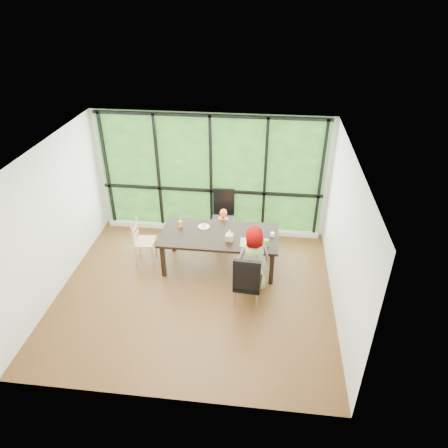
# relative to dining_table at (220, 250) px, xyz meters

# --- Properties ---
(ground) EXTENTS (5.00, 5.00, 0.00)m
(ground) POSITION_rel_dining_table_xyz_m (-0.35, -0.86, -0.38)
(ground) COLOR black
(ground) RESTS_ON ground
(back_wall) EXTENTS (5.00, 0.00, 5.00)m
(back_wall) POSITION_rel_dining_table_xyz_m (-0.35, 1.39, 0.98)
(back_wall) COLOR silver
(back_wall) RESTS_ON ground
(foliage_backdrop) EXTENTS (4.80, 0.02, 2.65)m
(foliage_backdrop) POSITION_rel_dining_table_xyz_m (-0.35, 1.37, 0.98)
(foliage_backdrop) COLOR #194C18
(foliage_backdrop) RESTS_ON back_wall
(window_mullions) EXTENTS (4.80, 0.06, 2.65)m
(window_mullions) POSITION_rel_dining_table_xyz_m (-0.35, 1.33, 0.98)
(window_mullions) COLOR black
(window_mullions) RESTS_ON back_wall
(window_sill) EXTENTS (4.80, 0.12, 0.10)m
(window_sill) POSITION_rel_dining_table_xyz_m (-0.35, 1.29, -0.33)
(window_sill) COLOR silver
(window_sill) RESTS_ON ground
(dining_table) EXTENTS (2.26, 1.08, 0.75)m
(dining_table) POSITION_rel_dining_table_xyz_m (0.00, 0.00, 0.00)
(dining_table) COLOR black
(dining_table) RESTS_ON ground
(chair_window_leather) EXTENTS (0.47, 0.47, 1.08)m
(chair_window_leather) POSITION_rel_dining_table_xyz_m (-0.06, 1.09, 0.17)
(chair_window_leather) COLOR black
(chair_window_leather) RESTS_ON ground
(chair_interior_leather) EXTENTS (0.49, 0.49, 1.08)m
(chair_interior_leather) POSITION_rel_dining_table_xyz_m (0.62, -1.05, 0.17)
(chair_interior_leather) COLOR black
(chair_interior_leather) RESTS_ON ground
(chair_end_beech) EXTENTS (0.43, 0.45, 0.90)m
(chair_end_beech) POSITION_rel_dining_table_xyz_m (-1.51, 0.01, 0.08)
(chair_end_beech) COLOR tan
(chair_end_beech) RESTS_ON ground
(child_toddler) EXTENTS (0.38, 0.29, 0.92)m
(child_toddler) POSITION_rel_dining_table_xyz_m (-0.00, 0.65, 0.09)
(child_toddler) COLOR orange
(child_toddler) RESTS_ON ground
(child_older) EXTENTS (0.73, 0.59, 1.31)m
(child_older) POSITION_rel_dining_table_xyz_m (0.67, -0.60, 0.28)
(child_older) COLOR slate
(child_older) RESTS_ON ground
(placemat) EXTENTS (0.41, 0.30, 0.01)m
(placemat) POSITION_rel_dining_table_xyz_m (0.63, -0.22, 0.38)
(placemat) COLOR tan
(placemat) RESTS_ON dining_table
(plate_far) EXTENTS (0.23, 0.23, 0.01)m
(plate_far) POSITION_rel_dining_table_xyz_m (-0.34, 0.23, 0.38)
(plate_far) COLOR white
(plate_far) RESTS_ON dining_table
(plate_near) EXTENTS (0.21, 0.21, 0.01)m
(plate_near) POSITION_rel_dining_table_xyz_m (0.61, -0.24, 0.38)
(plate_near) COLOR white
(plate_near) RESTS_ON dining_table
(orange_cup) EXTENTS (0.08, 0.08, 0.12)m
(orange_cup) POSITION_rel_dining_table_xyz_m (-0.80, 0.19, 0.44)
(orange_cup) COLOR orange
(orange_cup) RESTS_ON dining_table
(green_cup) EXTENTS (0.08, 0.08, 0.13)m
(green_cup) POSITION_rel_dining_table_xyz_m (0.90, -0.29, 0.44)
(green_cup) COLOR #54C82F
(green_cup) RESTS_ON dining_table
(white_mug) EXTENTS (0.08, 0.08, 0.08)m
(white_mug) POSITION_rel_dining_table_xyz_m (1.01, 0.05, 0.41)
(white_mug) COLOR white
(white_mug) RESTS_ON dining_table
(tissue_box) EXTENTS (0.14, 0.14, 0.12)m
(tissue_box) POSITION_rel_dining_table_xyz_m (0.21, -0.18, 0.44)
(tissue_box) COLOR tan
(tissue_box) RESTS_ON dining_table
(crepe_rolls_far) EXTENTS (0.10, 0.12, 0.04)m
(crepe_rolls_far) POSITION_rel_dining_table_xyz_m (-0.34, 0.23, 0.41)
(crepe_rolls_far) COLOR tan
(crepe_rolls_far) RESTS_ON plate_far
(crepe_rolls_near) EXTENTS (0.15, 0.12, 0.04)m
(crepe_rolls_near) POSITION_rel_dining_table_xyz_m (0.61, -0.24, 0.41)
(crepe_rolls_near) COLOR tan
(crepe_rolls_near) RESTS_ON plate_near
(straw_white) EXTENTS (0.01, 0.04, 0.20)m
(straw_white) POSITION_rel_dining_table_xyz_m (-0.80, 0.19, 0.54)
(straw_white) COLOR white
(straw_white) RESTS_ON orange_cup
(straw_pink) EXTENTS (0.01, 0.04, 0.20)m
(straw_pink) POSITION_rel_dining_table_xyz_m (0.90, -0.29, 0.55)
(straw_pink) COLOR pink
(straw_pink) RESTS_ON green_cup
(tissue) EXTENTS (0.12, 0.12, 0.11)m
(tissue) POSITION_rel_dining_table_xyz_m (0.21, -0.18, 0.55)
(tissue) COLOR white
(tissue) RESTS_ON tissue_box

